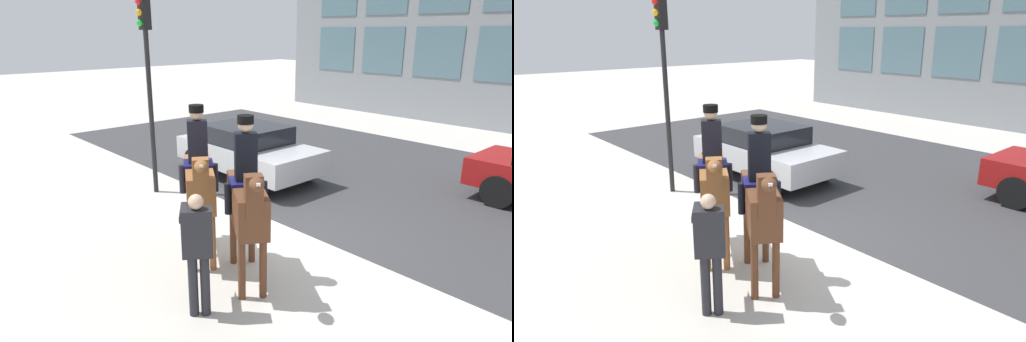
% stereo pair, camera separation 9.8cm
% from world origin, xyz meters
% --- Properties ---
extents(ground_plane, '(80.00, 80.00, 0.00)m').
position_xyz_m(ground_plane, '(0.00, 0.00, 0.00)').
color(ground_plane, beige).
extents(road_surface, '(23.59, 8.50, 0.01)m').
position_xyz_m(road_surface, '(0.00, 4.75, 0.00)').
color(road_surface, '#38383A').
rests_on(road_surface, ground_plane).
extents(mounted_horse_lead, '(1.73, 1.26, 2.59)m').
position_xyz_m(mounted_horse_lead, '(-0.56, -1.45, 1.36)').
color(mounted_horse_lead, brown).
rests_on(mounted_horse_lead, ground_plane).
extents(mounted_horse_companion, '(1.70, 1.26, 2.57)m').
position_xyz_m(mounted_horse_companion, '(0.58, -1.40, 1.33)').
color(mounted_horse_companion, '#59331E').
rests_on(mounted_horse_companion, ground_plane).
extents(pedestrian_bystander, '(0.90, 0.52, 1.74)m').
position_xyz_m(pedestrian_bystander, '(0.82, -2.48, 1.03)').
color(pedestrian_bystander, '#232328').
rests_on(pedestrian_bystander, ground_plane).
extents(street_car_near_lane, '(3.90, 1.98, 1.39)m').
position_xyz_m(street_car_near_lane, '(-3.33, 2.04, 0.74)').
color(street_car_near_lane, '#B7B7BC').
rests_on(street_car_near_lane, ground_plane).
extents(traffic_light, '(0.24, 0.29, 4.45)m').
position_xyz_m(traffic_light, '(-3.96, -0.37, 2.95)').
color(traffic_light, black).
rests_on(traffic_light, ground_plane).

